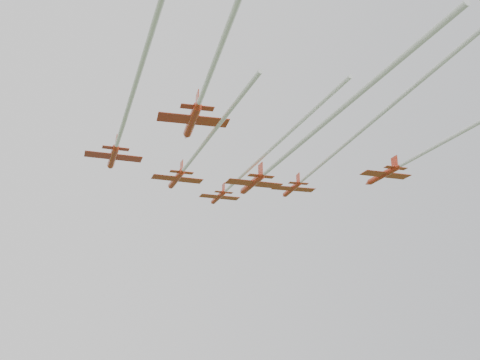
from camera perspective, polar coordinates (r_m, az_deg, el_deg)
name	(u,v)px	position (r m, az deg, el deg)	size (l,w,h in m)	color
jet_lead	(243,175)	(96.42, 0.33, 0.58)	(8.28, 59.15, 2.45)	red
jet_row2_left	(190,161)	(90.35, -5.34, 1.99)	(9.42, 48.81, 2.79)	red
jet_row2_right	(329,157)	(90.29, 9.51, 2.39)	(13.93, 66.89, 2.56)	red
jet_row3_left	(122,128)	(76.45, -12.47, 5.44)	(9.07, 52.96, 2.68)	red
jet_row3_mid	(284,157)	(78.98, 4.74, 2.49)	(9.71, 58.82, 2.87)	red
jet_row3_right	(422,153)	(90.74, 18.88, 2.71)	(9.25, 51.51, 2.73)	red
jet_row4_left	(214,64)	(61.63, -2.81, 12.22)	(14.67, 63.97, 2.97)	red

